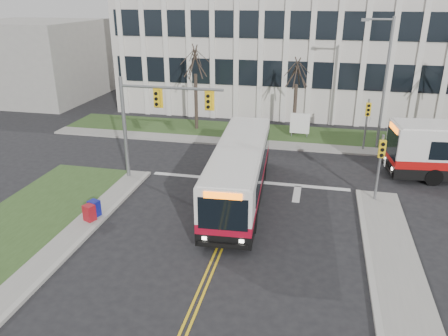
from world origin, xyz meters
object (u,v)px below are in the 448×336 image
bus_main (240,173)px  newspaper_box_blue (95,209)px  newspaper_box_red (90,214)px  directory_sign (300,124)px  streetlight (383,77)px

bus_main → newspaper_box_blue: (-6.70, -3.85, -1.05)m
newspaper_box_red → directory_sign: bearing=82.2°
newspaper_box_blue → newspaper_box_red: (0.00, -0.51, 0.00)m
directory_sign → newspaper_box_red: (-9.30, -16.05, -0.70)m
newspaper_box_blue → newspaper_box_red: size_ratio=1.00×
directory_sign → newspaper_box_blue: directory_sign is taller
directory_sign → newspaper_box_red: size_ratio=2.11×
bus_main → newspaper_box_blue: bearing=-153.6°
bus_main → newspaper_box_red: size_ratio=12.05×
directory_sign → newspaper_box_blue: 18.13m
streetlight → newspaper_box_red: bearing=-135.2°
directory_sign → streetlight: bearing=-13.2°
newspaper_box_red → newspaper_box_blue: bearing=112.3°
bus_main → directory_sign: bearing=74.0°
directory_sign → newspaper_box_red: directory_sign is taller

